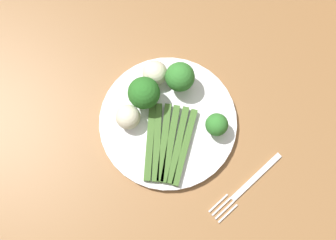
{
  "coord_description": "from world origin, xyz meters",
  "views": [
    {
      "loc": [
        -0.11,
        0.08,
        1.47
      ],
      "look_at": [
        0.07,
        -0.02,
        0.77
      ],
      "focal_mm": 42.96,
      "sensor_mm": 36.0,
      "label": 1
    }
  ],
  "objects_px": {
    "broccoli_near_center": "(144,93)",
    "plate": "(168,122)",
    "broccoli_right": "(180,77)",
    "broccoli_back": "(217,125)",
    "fork": "(246,186)",
    "cauliflower_mid": "(155,73)",
    "asparagus_bundle": "(168,143)",
    "cauliflower_edge": "(128,117)",
    "dining_table": "(176,167)"
  },
  "relations": [
    {
      "from": "plate",
      "to": "broccoli_near_center",
      "type": "height_order",
      "value": "broccoli_near_center"
    },
    {
      "from": "fork",
      "to": "broccoli_back",
      "type": "bearing_deg",
      "value": -104.23
    },
    {
      "from": "cauliflower_edge",
      "to": "cauliflower_mid",
      "type": "relative_size",
      "value": 0.96
    },
    {
      "from": "broccoli_near_center",
      "to": "broccoli_right",
      "type": "xyz_separation_m",
      "value": [
        -0.0,
        -0.07,
        -0.0
      ]
    },
    {
      "from": "plate",
      "to": "cauliflower_edge",
      "type": "height_order",
      "value": "cauliflower_edge"
    },
    {
      "from": "fork",
      "to": "plate",
      "type": "bearing_deg",
      "value": -82.16
    },
    {
      "from": "plate",
      "to": "broccoli_back",
      "type": "bearing_deg",
      "value": -129.59
    },
    {
      "from": "plate",
      "to": "cauliflower_edge",
      "type": "distance_m",
      "value": 0.08
    },
    {
      "from": "dining_table",
      "to": "broccoli_near_center",
      "type": "distance_m",
      "value": 0.19
    },
    {
      "from": "asparagus_bundle",
      "to": "broccoli_near_center",
      "type": "height_order",
      "value": "broccoli_near_center"
    },
    {
      "from": "broccoli_near_center",
      "to": "cauliflower_mid",
      "type": "height_order",
      "value": "broccoli_near_center"
    },
    {
      "from": "plate",
      "to": "cauliflower_edge",
      "type": "bearing_deg",
      "value": 60.08
    },
    {
      "from": "cauliflower_mid",
      "to": "fork",
      "type": "distance_m",
      "value": 0.26
    },
    {
      "from": "dining_table",
      "to": "asparagus_bundle",
      "type": "relative_size",
      "value": 8.1
    },
    {
      "from": "plate",
      "to": "broccoli_back",
      "type": "distance_m",
      "value": 0.09
    },
    {
      "from": "broccoli_near_center",
      "to": "cauliflower_mid",
      "type": "xyz_separation_m",
      "value": [
        0.03,
        -0.04,
        -0.02
      ]
    },
    {
      "from": "dining_table",
      "to": "broccoli_back",
      "type": "xyz_separation_m",
      "value": [
        0.01,
        -0.08,
        0.14
      ]
    },
    {
      "from": "broccoli_near_center",
      "to": "broccoli_right",
      "type": "bearing_deg",
      "value": -93.21
    },
    {
      "from": "plate",
      "to": "broccoli_right",
      "type": "distance_m",
      "value": 0.09
    },
    {
      "from": "broccoli_right",
      "to": "fork",
      "type": "relative_size",
      "value": 0.39
    },
    {
      "from": "plate",
      "to": "broccoli_right",
      "type": "xyz_separation_m",
      "value": [
        0.05,
        -0.05,
        0.04
      ]
    },
    {
      "from": "broccoli_back",
      "to": "cauliflower_mid",
      "type": "distance_m",
      "value": 0.15
    },
    {
      "from": "asparagus_bundle",
      "to": "broccoli_back",
      "type": "bearing_deg",
      "value": -63.84
    },
    {
      "from": "broccoli_near_center",
      "to": "plate",
      "type": "bearing_deg",
      "value": -162.44
    },
    {
      "from": "broccoli_back",
      "to": "fork",
      "type": "bearing_deg",
      "value": 178.2
    },
    {
      "from": "dining_table",
      "to": "asparagus_bundle",
      "type": "distance_m",
      "value": 0.12
    },
    {
      "from": "dining_table",
      "to": "cauliflower_edge",
      "type": "distance_m",
      "value": 0.17
    },
    {
      "from": "plate",
      "to": "asparagus_bundle",
      "type": "distance_m",
      "value": 0.05
    },
    {
      "from": "broccoli_right",
      "to": "plate",
      "type": "bearing_deg",
      "value": 133.68
    },
    {
      "from": "asparagus_bundle",
      "to": "broccoli_back",
      "type": "height_order",
      "value": "broccoli_back"
    },
    {
      "from": "asparagus_bundle",
      "to": "cauliflower_edge",
      "type": "relative_size",
      "value": 3.5
    },
    {
      "from": "asparagus_bundle",
      "to": "broccoli_back",
      "type": "relative_size",
      "value": 3.17
    },
    {
      "from": "dining_table",
      "to": "broccoli_near_center",
      "type": "xyz_separation_m",
      "value": [
        0.12,
        -0.0,
        0.15
      ]
    },
    {
      "from": "cauliflower_mid",
      "to": "broccoli_near_center",
      "type": "bearing_deg",
      "value": 128.81
    },
    {
      "from": "cauliflower_mid",
      "to": "fork",
      "type": "xyz_separation_m",
      "value": [
        -0.25,
        -0.04,
        -0.04
      ]
    },
    {
      "from": "dining_table",
      "to": "cauliflower_mid",
      "type": "distance_m",
      "value": 0.21
    },
    {
      "from": "broccoli_near_center",
      "to": "cauliflower_mid",
      "type": "distance_m",
      "value": 0.05
    },
    {
      "from": "cauliflower_mid",
      "to": "plate",
      "type": "bearing_deg",
      "value": 166.59
    },
    {
      "from": "cauliflower_edge",
      "to": "cauliflower_mid",
      "type": "bearing_deg",
      "value": -58.73
    },
    {
      "from": "broccoli_near_center",
      "to": "asparagus_bundle",
      "type": "bearing_deg",
      "value": 177.0
    },
    {
      "from": "broccoli_right",
      "to": "broccoli_back",
      "type": "bearing_deg",
      "value": -172.76
    },
    {
      "from": "cauliflower_edge",
      "to": "broccoli_right",
      "type": "bearing_deg",
      "value": -82.34
    },
    {
      "from": "dining_table",
      "to": "cauliflower_edge",
      "type": "relative_size",
      "value": 28.35
    },
    {
      "from": "broccoli_right",
      "to": "broccoli_back",
      "type": "relative_size",
      "value": 1.32
    },
    {
      "from": "dining_table",
      "to": "plate",
      "type": "distance_m",
      "value": 0.13
    },
    {
      "from": "plate",
      "to": "cauliflower_mid",
      "type": "relative_size",
      "value": 5.43
    },
    {
      "from": "broccoli_back",
      "to": "fork",
      "type": "xyz_separation_m",
      "value": [
        -0.12,
        0.0,
        -0.04
      ]
    },
    {
      "from": "dining_table",
      "to": "broccoli_right",
      "type": "relative_size",
      "value": 19.39
    },
    {
      "from": "dining_table",
      "to": "broccoli_right",
      "type": "distance_m",
      "value": 0.2
    },
    {
      "from": "asparagus_bundle",
      "to": "broccoli_right",
      "type": "distance_m",
      "value": 0.12
    }
  ]
}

